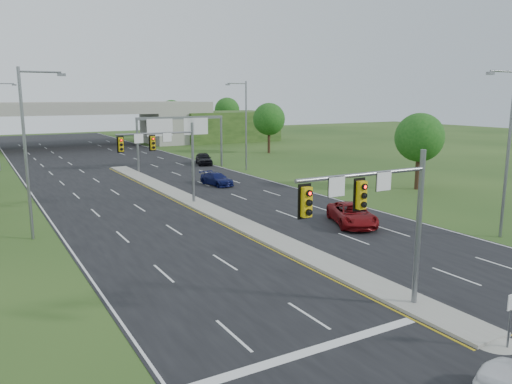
{
  "coord_description": "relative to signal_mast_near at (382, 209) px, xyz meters",
  "views": [
    {
      "loc": [
        -16.55,
        -14.59,
        9.22
      ],
      "look_at": [
        -0.47,
        13.31,
        3.0
      ],
      "focal_mm": 35.0,
      "sensor_mm": 36.0,
      "label": 1
    }
  ],
  "objects": [
    {
      "name": "road",
      "position": [
        2.26,
        35.07,
        -4.72
      ],
      "size": [
        24.0,
        160.0,
        0.02
      ],
      "primitive_type": "cube",
      "color": "black",
      "rests_on": "ground"
    },
    {
      "name": "lightpole_r_near",
      "position": [
        15.56,
        5.07,
        1.38
      ],
      "size": [
        2.85,
        0.25,
        11.0
      ],
      "color": "slate",
      "rests_on": "ground"
    },
    {
      "name": "overpass",
      "position": [
        2.26,
        80.07,
        -1.17
      ],
      "size": [
        80.0,
        14.0,
        8.1
      ],
      "color": "gray",
      "rests_on": "ground"
    },
    {
      "name": "lane_markings",
      "position": [
        1.66,
        28.99,
        -4.7
      ],
      "size": [
        23.72,
        160.0,
        0.01
      ],
      "color": "gold",
      "rests_on": "road"
    },
    {
      "name": "lightpole_l_mid",
      "position": [
        -11.03,
        20.07,
        1.38
      ],
      "size": [
        2.85,
        0.25,
        11.0
      ],
      "color": "slate",
      "rests_on": "ground"
    },
    {
      "name": "median_nose",
      "position": [
        2.26,
        -3.93,
        -4.63
      ],
      "size": [
        2.0,
        2.0,
        0.16
      ],
      "primitive_type": "cone",
      "color": "gray",
      "rests_on": "road"
    },
    {
      "name": "tree_back_c",
      "position": [
        26.26,
        94.07,
        0.78
      ],
      "size": [
        5.6,
        5.6,
        8.32
      ],
      "color": "#382316",
      "rests_on": "ground"
    },
    {
      "name": "tree_back_d",
      "position": [
        40.26,
        94.07,
        1.11
      ],
      "size": [
        6.0,
        6.0,
        8.85
      ],
      "color": "#382316",
      "rests_on": "ground"
    },
    {
      "name": "signal_mast_near",
      "position": [
        0.0,
        0.0,
        0.0
      ],
      "size": [
        6.62,
        0.6,
        7.0
      ],
      "color": "slate",
      "rests_on": "ground"
    },
    {
      "name": "ground",
      "position": [
        2.26,
        0.07,
        -4.73
      ],
      "size": [
        240.0,
        240.0,
        0.0
      ],
      "primitive_type": "plane",
      "color": "#244117",
      "rests_on": "ground"
    },
    {
      "name": "lightpole_r_far",
      "position": [
        15.56,
        40.07,
        1.38
      ],
      "size": [
        2.85,
        0.25,
        11.0
      ],
      "color": "slate",
      "rests_on": "ground"
    },
    {
      "name": "tree_r_mid",
      "position": [
        28.26,
        55.07,
        0.78
      ],
      "size": [
        5.2,
        5.2,
        8.12
      ],
      "color": "#382316",
      "rests_on": "ground"
    },
    {
      "name": "tree_r_near",
      "position": [
        24.26,
        20.07,
        0.45
      ],
      "size": [
        4.8,
        4.8,
        7.6
      ],
      "color": "#382316",
      "rests_on": "ground"
    },
    {
      "name": "median",
      "position": [
        2.26,
        23.07,
        -4.63
      ],
      "size": [
        2.0,
        54.0,
        0.16
      ],
      "primitive_type": "cube",
      "color": "gray",
      "rests_on": "road"
    },
    {
      "name": "car_far_b",
      "position": [
        7.85,
        32.14,
        -4.06
      ],
      "size": [
        2.44,
        4.68,
        1.3
      ],
      "primitive_type": "imported",
      "rotation": [
        0.0,
        0.0,
        0.14
      ],
      "color": "#0B1145",
      "rests_on": "road"
    },
    {
      "name": "car_far_a",
      "position": [
        9.29,
        12.44,
        -3.93
      ],
      "size": [
        4.58,
        6.16,
        1.56
      ],
      "primitive_type": "imported",
      "rotation": [
        0.0,
        0.0,
        -0.41
      ],
      "color": "maroon",
      "rests_on": "road"
    },
    {
      "name": "car_far_c",
      "position": [
        13.26,
        47.55,
        -3.9
      ],
      "size": [
        3.09,
        5.06,
        1.61
      ],
      "primitive_type": "imported",
      "rotation": [
        0.0,
        0.0,
        -0.27
      ],
      "color": "black",
      "rests_on": "road"
    },
    {
      "name": "signal_mast_far",
      "position": [
        0.0,
        25.0,
        0.0
      ],
      "size": [
        6.62,
        0.6,
        7.0
      ],
      "color": "slate",
      "rests_on": "ground"
    },
    {
      "name": "keep_right_sign",
      "position": [
        2.26,
        -4.45,
        -3.21
      ],
      "size": [
        0.6,
        0.13,
        2.2
      ],
      "color": "slate",
      "rests_on": "ground"
    },
    {
      "name": "sign_gantry",
      "position": [
        8.95,
        44.99,
        0.51
      ],
      "size": [
        11.58,
        0.44,
        6.67
      ],
      "color": "slate",
      "rests_on": "ground"
    }
  ]
}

